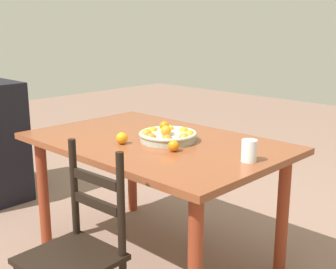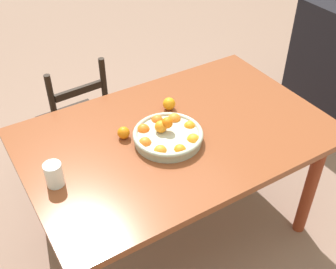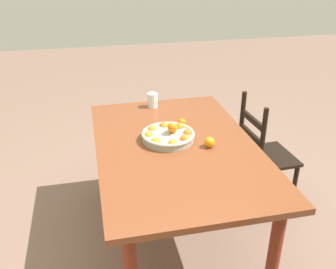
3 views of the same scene
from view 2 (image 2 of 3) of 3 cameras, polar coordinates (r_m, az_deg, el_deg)
ground_plane at (r=2.65m, az=0.98°, el=-12.80°), size 12.00×12.00×0.00m
dining_table at (r=2.17m, az=1.17°, el=-1.68°), size 1.53×1.00×0.77m
chair_near_window at (r=2.78m, az=-12.28°, el=1.24°), size 0.40×0.40×0.91m
fruit_bowl at (r=2.03m, az=-0.05°, el=-0.10°), size 0.34×0.34×0.12m
orange_loose_0 at (r=2.06m, az=-6.06°, el=0.23°), size 0.06×0.06×0.06m
orange_loose_1 at (r=2.25m, az=0.15°, el=4.21°), size 0.07×0.07×0.07m
drinking_glass at (r=1.86m, az=-15.27°, el=-5.26°), size 0.08×0.08×0.11m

